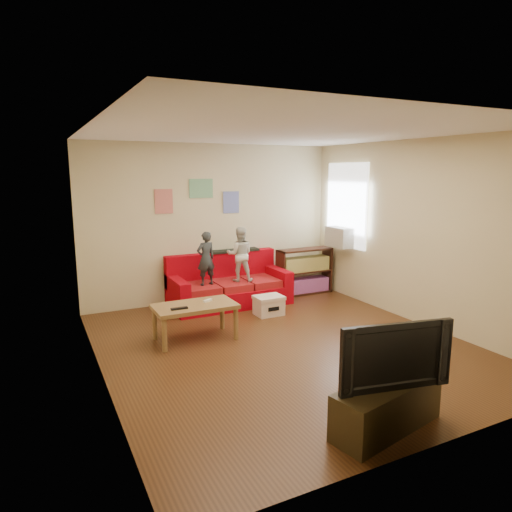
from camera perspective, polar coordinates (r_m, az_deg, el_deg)
name	(u,v)px	position (r m, az deg, el deg)	size (l,w,h in m)	color
room_shell	(284,243)	(5.73, 3.57, 1.64)	(4.52, 5.02, 2.72)	#502D15
sofa	(228,287)	(7.80, -3.51, -3.87)	(2.00, 0.92, 0.88)	#AA010E
child_a	(206,258)	(7.37, -6.28, -0.31)	(0.32, 0.21, 0.87)	#2A3033
child_b	(240,254)	(7.58, -2.03, 0.21)	(0.44, 0.35, 0.91)	silver
coffee_table	(195,309)	(6.18, -7.64, -6.64)	(1.08, 0.60, 0.49)	olive
remote	(179,308)	(5.97, -9.57, -6.48)	(0.22, 0.05, 0.02)	black
game_controller	(208,301)	(6.26, -6.07, -5.56)	(0.14, 0.04, 0.03)	white
bookshelf	(304,274)	(8.47, 6.06, -2.20)	(1.05, 0.31, 0.84)	#34190F
window	(347,205)	(8.29, 11.26, 6.23)	(0.04, 1.08, 1.48)	white
ac_unit	(340,237)	(8.28, 10.46, 2.35)	(0.28, 0.55, 0.35)	#B7B2A3
artwork_left	(164,201)	(7.66, -11.46, 6.71)	(0.30, 0.01, 0.40)	#D87266
artwork_center	(201,188)	(7.84, -6.88, 8.39)	(0.42, 0.01, 0.32)	#72B27F
artwork_right	(231,202)	(8.06, -3.13, 6.72)	(0.30, 0.01, 0.38)	#727FCC
file_box	(269,305)	(7.23, 1.61, -6.17)	(0.44, 0.34, 0.31)	#FCE2CE
tv_stand	(387,407)	(4.35, 16.04, -17.65)	(1.11, 0.37, 0.42)	#352A16
television	(390,352)	(4.14, 16.40, -11.48)	(1.02, 0.13, 0.59)	black
tissue	(282,310)	(7.34, 3.21, -6.78)	(0.10, 0.10, 0.10)	silver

